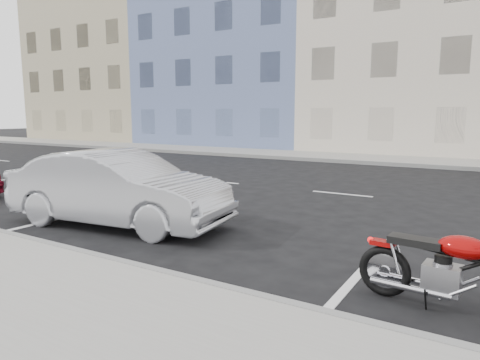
# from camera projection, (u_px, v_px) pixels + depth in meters

# --- Properties ---
(ground) EXTENTS (120.00, 120.00, 0.00)m
(ground) POSITION_uv_depth(u_px,v_px,m) (424.00, 202.00, 10.20)
(ground) COLOR black
(ground) RESTS_ON ground
(sidewalk_far) EXTENTS (80.00, 3.40, 0.15)m
(sidewalk_far) POSITION_uv_depth(u_px,v_px,m) (338.00, 157.00, 20.11)
(sidewalk_far) COLOR gray
(sidewalk_far) RESTS_ON ground
(curb_near) EXTENTS (80.00, 0.12, 0.16)m
(curb_near) POSITION_uv_depth(u_px,v_px,m) (21.00, 240.00, 6.85)
(curb_near) COLOR gray
(curb_near) RESTS_ON ground
(curb_far) EXTENTS (80.00, 0.12, 0.16)m
(curb_far) POSITION_uv_depth(u_px,v_px,m) (326.00, 160.00, 18.67)
(curb_far) COLOR gray
(curb_far) RESTS_ON ground
(bldg_far_west) EXTENTS (12.00, 12.00, 12.00)m
(bldg_far_west) POSITION_uv_depth(u_px,v_px,m) (130.00, 68.00, 36.40)
(bldg_far_west) COLOR tan
(bldg_far_west) RESTS_ON ground
(bldg_blue) EXTENTS (12.00, 12.00, 13.00)m
(bldg_blue) POSITION_uv_depth(u_px,v_px,m) (253.00, 51.00, 30.17)
(bldg_blue) COLOR slate
(bldg_blue) RESTS_ON ground
(bldg_cream) EXTENTS (12.00, 12.00, 11.50)m
(bldg_cream) POSITION_uv_depth(u_px,v_px,m) (437.00, 49.00, 24.13)
(bldg_cream) COLOR beige
(bldg_cream) RESTS_ON ground
(sedan_silver) EXTENTS (4.44, 2.03, 1.41)m
(sedan_silver) POSITION_uv_depth(u_px,v_px,m) (118.00, 188.00, 7.98)
(sedan_silver) COLOR #B0B2B8
(sedan_silver) RESTS_ON ground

